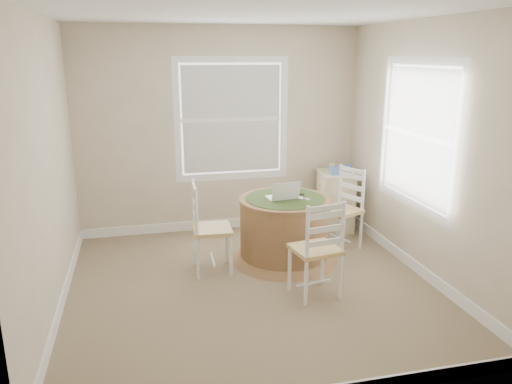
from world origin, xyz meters
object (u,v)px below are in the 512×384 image
object	(u,v)px
chair_left	(212,229)
chair_right	(340,210)
round_table	(285,226)
chair_near	(315,249)
corner_chest	(335,200)
laptop	(283,196)

from	to	relation	value
chair_left	chair_right	world-z (taller)	same
chair_left	chair_right	bearing A→B (deg)	-76.82
round_table	chair_near	xyz separation A→B (m)	(0.04, -0.89, 0.08)
chair_left	corner_chest	xyz separation A→B (m)	(1.78, 0.97, -0.09)
round_table	chair_near	size ratio (longest dim) A/B	1.26
laptop	chair_right	bearing A→B (deg)	-170.26
laptop	corner_chest	size ratio (longest dim) A/B	0.44
chair_near	corner_chest	size ratio (longest dim) A/B	1.24
corner_chest	laptop	bearing A→B (deg)	-130.94
chair_right	laptop	distance (m)	0.85
chair_left	chair_right	size ratio (longest dim) A/B	1.00
round_table	chair_left	size ratio (longest dim) A/B	1.26
round_table	chair_left	world-z (taller)	chair_left
round_table	laptop	xyz separation A→B (m)	(-0.03, -0.01, 0.36)
chair_left	chair_near	distance (m)	1.17
chair_near	corner_chest	distance (m)	1.98
chair_left	corner_chest	world-z (taller)	chair_left
laptop	chair_left	bearing A→B (deg)	1.76
round_table	chair_left	xyz separation A→B (m)	(-0.83, -0.11, 0.08)
chair_left	laptop	xyz separation A→B (m)	(0.80, 0.10, 0.28)
chair_right	laptop	bearing A→B (deg)	-98.35
chair_left	round_table	bearing A→B (deg)	-80.42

